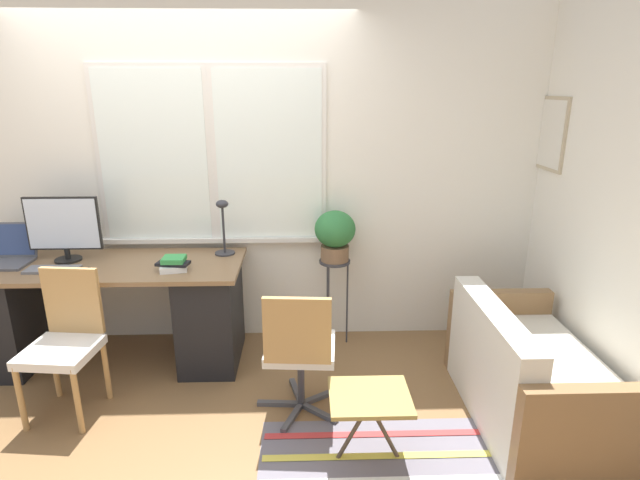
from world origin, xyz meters
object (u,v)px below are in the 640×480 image
Objects in this scene: laptop at (9,255)px; couch_loveseat at (528,378)px; monitor at (63,227)px; plant_stand at (335,273)px; mouse at (88,269)px; desk_lamp at (223,223)px; desk_chair_wooden at (65,339)px; office_chair_swivel at (300,349)px; keyboard at (52,269)px; potted_plant at (335,233)px; book_stack at (174,264)px; folding_stool at (370,400)px.

laptop reaches higher than couch_loveseat.
plant_stand is (1.94, 0.14, -0.42)m from monitor.
desk_lamp is at bearing 21.61° from mouse.
desk_chair_wooden is at bearing -71.00° from monitor.
keyboard is at bearing -13.92° from office_chair_swivel.
laptop is 0.68× the size of monitor.
office_chair_swivel reaches higher than couch_loveseat.
desk_chair_wooden is at bearing -0.15° from office_chair_swivel.
potted_plant reaches higher than mouse.
desk_lamp is 1.19m from office_chair_swivel.
keyboard is 2.00m from plant_stand.
monitor is 0.88m from desk_chair_wooden.
laptop is 0.45m from monitor.
mouse reaches higher than keyboard.
couch_loveseat is at bearing -11.55° from keyboard.
monitor is at bearing 3.86° from laptop.
desk_lamp is at bearing 49.51° from book_stack.
folding_stool is (1.83, -0.52, -0.11)m from desk_chair_wooden.
monitor reaches higher than office_chair_swivel.
keyboard is 0.39× the size of desk_chair_wooden.
potted_plant is at bearing 30.76° from desk_chair_wooden.
potted_plant is 1.43m from folding_stool.
laptop is 5.95× the size of mouse.
office_chair_swivel is (1.68, -0.76, -0.57)m from monitor.
plant_stand is 0.32m from potted_plant.
desk_chair_wooden is 0.71× the size of couch_loveseat.
mouse is 0.08× the size of plant_stand.
office_chair_swivel is at bearing 86.82° from couch_loveseat.
mouse is 0.14× the size of desk_lamp.
book_stack is at bearing -27.64° from office_chair_swivel.
potted_plant reaches higher than folding_stool.
monitor reaches higher than keyboard.
mouse is 2.95m from couch_loveseat.
keyboard is 0.90× the size of potted_plant.
monitor is 3.28m from couch_loveseat.
office_chair_swivel reaches higher than folding_stool.
folding_stool is (1.24, -0.95, -0.45)m from book_stack.
potted_plant is at bearing 49.03° from couch_loveseat.
office_chair_swivel is at bearing 132.40° from folding_stool.
potted_plant is at bearing 18.12° from book_stack.
book_stack reaches higher than folding_stool.
mouse reaches higher than couch_loveseat.
folding_stool is at bearing -25.03° from keyboard.
office_chair_swivel is (0.57, -0.88, -0.56)m from desk_lamp.
plant_stand is at bearing 49.03° from couch_loveseat.
keyboard is 0.27× the size of couch_loveseat.
book_stack is 0.60× the size of potted_plant.
mouse is at bearing -158.39° from desk_lamp.
monitor reaches higher than potted_plant.
laptop is at bearing 154.91° from folding_stool.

